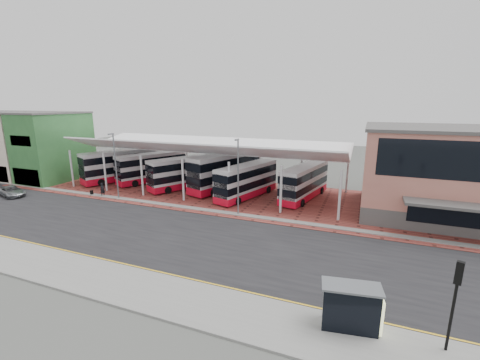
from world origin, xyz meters
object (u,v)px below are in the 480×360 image
(bus_3, at_px, (226,171))
(bus_shelter, at_px, (356,305))
(bus_0, at_px, (120,166))
(traffic_signal_west, at_px, (456,292))
(bus_2, at_px, (185,173))
(bus_1, at_px, (152,168))
(bus_5, at_px, (304,182))
(terminal, at_px, (460,173))
(silver_car, at_px, (11,191))
(bus_4, at_px, (247,181))
(pedestrian, at_px, (103,190))

(bus_3, bearing_deg, bus_shelter, -34.38)
(bus_0, xyz_separation_m, traffic_signal_west, (38.65, -21.71, 0.87))
(bus_0, bearing_deg, bus_2, 23.16)
(bus_0, relative_size, bus_3, 0.92)
(bus_1, distance_m, bus_5, 22.73)
(bus_2, xyz_separation_m, bus_3, (5.45, 1.65, 0.32))
(bus_5, bearing_deg, bus_3, -171.45)
(terminal, height_order, silver_car, terminal)
(bus_4, xyz_separation_m, bus_5, (6.76, 2.06, -0.01))
(bus_1, height_order, bus_2, bus_1)
(bus_0, bearing_deg, bus_shelter, -8.64)
(terminal, relative_size, bus_5, 1.80)
(bus_0, height_order, bus_4, bus_0)
(traffic_signal_west, bearing_deg, pedestrian, 176.94)
(bus_5, bearing_deg, silver_car, -148.19)
(traffic_signal_west, bearing_deg, bus_3, 152.34)
(bus_3, relative_size, bus_5, 1.19)
(bus_0, xyz_separation_m, bus_2, (11.32, -0.13, -0.16))
(bus_0, bearing_deg, silver_car, -97.83)
(bus_0, relative_size, pedestrian, 6.55)
(terminal, distance_m, bus_1, 38.49)
(pedestrian, bearing_deg, bus_3, -35.50)
(bus_4, bearing_deg, bus_0, -167.10)
(pedestrian, xyz_separation_m, traffic_signal_west, (34.86, -14.15, 2.29))
(bus_1, relative_size, silver_car, 2.28)
(bus_3, xyz_separation_m, silver_car, (-23.98, -13.20, -1.84))
(terminal, distance_m, bus_3, 26.59)
(terminal, bearing_deg, bus_0, -179.88)
(pedestrian, distance_m, bus_shelter, 33.96)
(pedestrian, distance_m, traffic_signal_west, 37.69)
(bus_4, height_order, bus_5, bus_4)
(bus_3, height_order, bus_shelter, bus_3)
(silver_car, distance_m, traffic_signal_west, 47.01)
(silver_car, bearing_deg, terminal, -62.34)
(bus_1, distance_m, bus_shelter, 37.64)
(traffic_signal_west, bearing_deg, bus_5, 135.18)
(bus_shelter, relative_size, traffic_signal_west, 0.69)
(bus_2, xyz_separation_m, bus_4, (9.49, -1.05, -0.06))
(bus_shelter, bearing_deg, bus_0, 138.56)
(bus_2, height_order, silver_car, bus_2)
(pedestrian, bearing_deg, bus_4, -49.92)
(silver_car, bearing_deg, bus_5, -55.62)
(bus_0, height_order, pedestrian, bus_0)
(terminal, bearing_deg, bus_1, 178.40)
(bus_2, height_order, bus_4, bus_2)
(bus_0, bearing_deg, terminal, 23.94)
(bus_1, height_order, pedestrian, bus_1)
(bus_4, xyz_separation_m, pedestrian, (-17.02, -6.37, -1.20))
(terminal, height_order, bus_0, terminal)
(terminal, distance_m, bus_0, 43.30)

